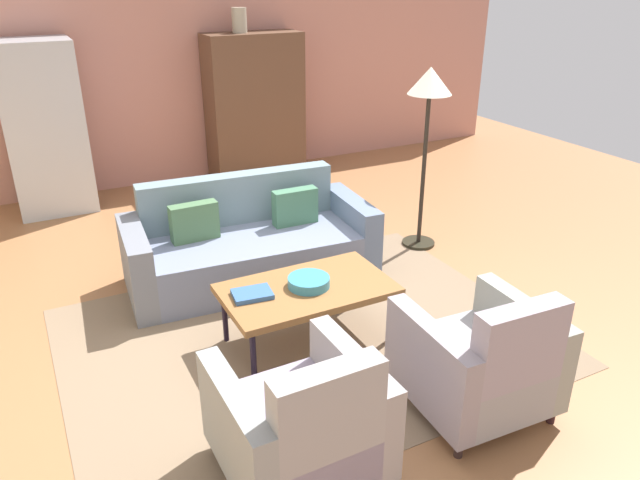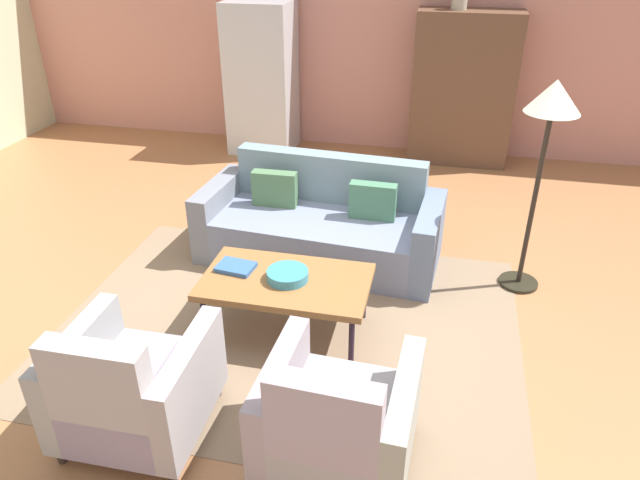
# 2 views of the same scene
# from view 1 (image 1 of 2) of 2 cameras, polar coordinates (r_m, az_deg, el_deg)

# --- Properties ---
(ground_plane) EXTENTS (11.91, 11.91, 0.00)m
(ground_plane) POSITION_cam_1_polar(r_m,az_deg,el_deg) (4.77, -0.91, -7.47)
(ground_plane) COLOR #9D6840
(wall_back) EXTENTS (9.93, 0.12, 2.80)m
(wall_back) POSITION_cam_1_polar(r_m,az_deg,el_deg) (7.86, -14.38, 15.47)
(wall_back) COLOR tan
(wall_back) RESTS_ON ground
(area_rug) EXTENTS (3.40, 2.60, 0.01)m
(area_rug) POSITION_cam_1_polar(r_m,az_deg,el_deg) (4.55, -1.46, -9.15)
(area_rug) COLOR #826B52
(area_rug) RESTS_ON ground
(couch) EXTENTS (2.16, 1.05, 0.86)m
(couch) POSITION_cam_1_polar(r_m,az_deg,el_deg) (5.33, -6.78, -0.51)
(couch) COLOR slate
(couch) RESTS_ON ground
(coffee_table) EXTENTS (1.20, 0.70, 0.46)m
(coffee_table) POSITION_cam_1_polar(r_m,az_deg,el_deg) (4.30, -1.22, -4.87)
(coffee_table) COLOR black
(coffee_table) RESTS_ON ground
(armchair_left) EXTENTS (0.81, 0.81, 0.88)m
(armchair_left) POSITION_cam_1_polar(r_m,az_deg,el_deg) (3.26, -1.62, -17.33)
(armchair_left) COLOR #372617
(armchair_left) RESTS_ON ground
(armchair_right) EXTENTS (0.84, 0.84, 0.88)m
(armchair_right) POSITION_cam_1_polar(r_m,az_deg,el_deg) (3.82, 15.08, -11.28)
(armchair_right) COLOR #382D17
(armchair_right) RESTS_ON ground
(fruit_bowl) EXTENTS (0.30, 0.30, 0.07)m
(fruit_bowl) POSITION_cam_1_polar(r_m,az_deg,el_deg) (4.27, -1.07, -3.98)
(fruit_bowl) COLOR teal
(fruit_bowl) RESTS_ON coffee_table
(book_stack) EXTENTS (0.29, 0.23, 0.03)m
(book_stack) POSITION_cam_1_polar(r_m,az_deg,el_deg) (4.18, -6.42, -5.10)
(book_stack) COLOR #315994
(book_stack) RESTS_ON coffee_table
(cabinet) EXTENTS (1.20, 0.51, 1.80)m
(cabinet) POSITION_cam_1_polar(r_m,az_deg,el_deg) (7.91, -6.19, 12.43)
(cabinet) COLOR brown
(cabinet) RESTS_ON ground
(vase_tall) EXTENTS (0.18, 0.18, 0.29)m
(vase_tall) POSITION_cam_1_polar(r_m,az_deg,el_deg) (7.71, -7.64, 19.89)
(vase_tall) COLOR #ABA189
(vase_tall) RESTS_ON cabinet
(refrigerator) EXTENTS (0.80, 0.73, 1.85)m
(refrigerator) POSITION_cam_1_polar(r_m,az_deg,el_deg) (7.30, -24.60, 9.59)
(refrigerator) COLOR #B7BABF
(refrigerator) RESTS_ON ground
(floor_lamp) EXTENTS (0.40, 0.40, 1.72)m
(floor_lamp) POSITION_cam_1_polar(r_m,az_deg,el_deg) (5.65, 10.26, 13.05)
(floor_lamp) COLOR black
(floor_lamp) RESTS_ON ground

